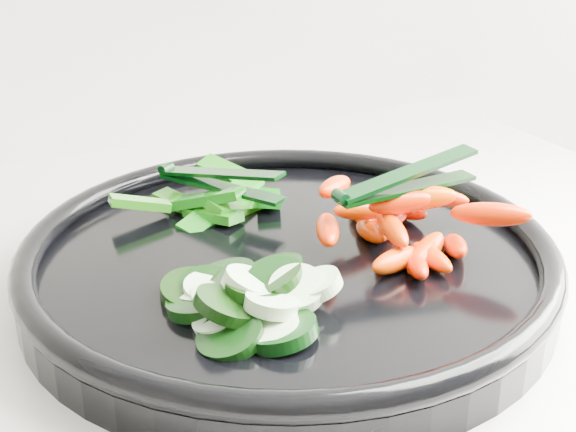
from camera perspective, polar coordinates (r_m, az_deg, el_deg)
name	(u,v)px	position (r m, az deg, el deg)	size (l,w,h in m)	color
veggie_tray	(288,261)	(0.56, 0.00, -3.21)	(0.47, 0.47, 0.04)	black
cucumber_pile	(241,297)	(0.50, -3.37, -5.74)	(0.11, 0.12, 0.04)	black
carrot_pile	(400,223)	(0.57, 8.00, -0.46)	(0.15, 0.15, 0.06)	#F83900
pepper_pile	(217,201)	(0.63, -5.09, 1.05)	(0.14, 0.11, 0.04)	#166309
tong_carrot	(403,182)	(0.56, 8.21, 2.43)	(0.11, 0.02, 0.02)	black
tong_pepper	(217,179)	(0.63, -5.05, 2.61)	(0.07, 0.10, 0.02)	black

